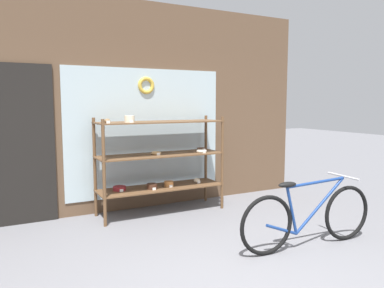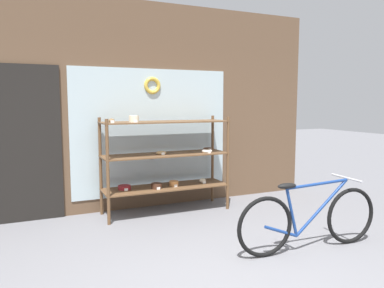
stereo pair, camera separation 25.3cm
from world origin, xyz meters
The scene contains 3 objects.
storefront_facade centered at (-0.04, 2.89, 1.51)m, with size 5.90×0.13×3.08m.
display_case centered at (0.27, 2.48, 0.81)m, with size 1.83×0.54×1.42m.
bicycle centered at (1.19, 0.49, 0.35)m, with size 1.75×0.46×0.78m.
Camera 2 is at (-1.58, -2.57, 1.60)m, focal length 35.00 mm.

